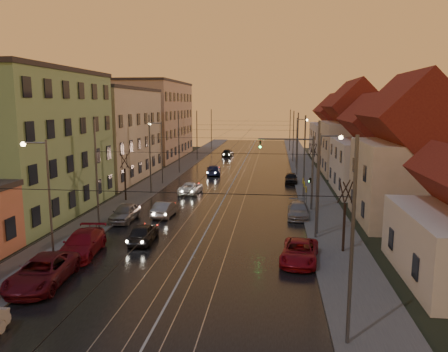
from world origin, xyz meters
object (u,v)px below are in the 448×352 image
at_px(driving_car_3, 214,170).
at_px(parked_left_2, 82,244).
at_px(street_lamp_2, 159,146).
at_px(driving_car_1, 165,209).
at_px(parked_right_1, 298,210).
at_px(street_lamp_3, 299,138).
at_px(parked_right_2, 291,178).
at_px(street_lamp_1, 323,174).
at_px(parked_left_3, 125,213).
at_px(driving_car_0, 143,233).
at_px(parked_left_1, 42,272).
at_px(driving_car_2, 191,188).
at_px(parked_right_0, 300,252).
at_px(street_lamp_0, 44,189).
at_px(traffic_light_mast, 302,164).
at_px(driving_car_4, 228,153).

height_order(driving_car_3, parked_left_2, parked_left_2).
distance_m(street_lamp_2, driving_car_1, 16.81).
height_order(parked_left_2, parked_right_1, parked_left_2).
height_order(street_lamp_2, street_lamp_3, same).
relative_size(street_lamp_2, street_lamp_3, 1.00).
distance_m(parked_left_2, parked_right_2, 32.84).
bearing_deg(parked_left_2, street_lamp_1, 15.16).
bearing_deg(parked_right_1, parked_left_3, -166.40).
height_order(street_lamp_3, parked_right_2, street_lamp_3).
height_order(street_lamp_2, driving_car_0, street_lamp_2).
bearing_deg(street_lamp_1, parked_left_2, -158.94).
height_order(parked_left_1, parked_right_1, parked_left_1).
xyz_separation_m(driving_car_1, driving_car_2, (0.36, 10.45, -0.04)).
xyz_separation_m(driving_car_2, parked_left_3, (-3.47, -12.48, 0.10)).
bearing_deg(parked_left_2, parked_right_0, -4.68).
height_order(street_lamp_0, parked_left_2, street_lamp_0).
height_order(driving_car_3, parked_left_1, parked_left_1).
bearing_deg(street_lamp_0, parked_right_1, 38.79).
distance_m(driving_car_0, driving_car_3, 31.55).
bearing_deg(street_lamp_1, traffic_light_mast, 97.91).
distance_m(driving_car_4, parked_left_2, 57.15).
xyz_separation_m(street_lamp_0, driving_car_1, (4.62, 12.39, -4.19)).
relative_size(parked_left_2, parked_right_0, 1.11).
distance_m(street_lamp_1, parked_left_1, 20.71).
xyz_separation_m(driving_car_1, parked_left_2, (-3.05, -10.80, 0.09)).
distance_m(parked_left_2, parked_right_0, 14.66).
xyz_separation_m(driving_car_4, parked_left_1, (-3.88, -62.14, 0.02)).
xyz_separation_m(driving_car_0, driving_car_3, (0.89, 31.54, -0.02)).
xyz_separation_m(street_lamp_1, driving_car_3, (-12.46, 28.33, -4.17)).
bearing_deg(parked_right_2, driving_car_0, -112.84).
distance_m(street_lamp_1, driving_car_4, 52.37).
height_order(driving_car_3, parked_right_0, driving_car_3).
height_order(traffic_light_mast, parked_left_1, traffic_light_mast).
distance_m(driving_car_2, parked_right_2, 14.12).
distance_m(parked_left_3, parked_right_2, 25.41).
relative_size(driving_car_1, parked_left_2, 0.78).
relative_size(street_lamp_0, street_lamp_2, 1.00).
xyz_separation_m(parked_left_3, parked_right_1, (15.20, 3.06, -0.08)).
height_order(traffic_light_mast, driving_car_2, traffic_light_mast).
bearing_deg(driving_car_2, parked_right_2, -143.85).
bearing_deg(driving_car_0, driving_car_3, -95.28).
bearing_deg(street_lamp_2, driving_car_1, -73.53).
height_order(street_lamp_0, parked_right_1, street_lamp_0).
relative_size(street_lamp_0, driving_car_0, 1.88).
height_order(parked_left_1, parked_left_2, parked_left_2).
height_order(traffic_light_mast, parked_right_1, traffic_light_mast).
bearing_deg(parked_left_3, parked_left_2, -87.70).
xyz_separation_m(traffic_light_mast, parked_left_3, (-15.59, -5.63, -3.85)).
height_order(street_lamp_3, driving_car_0, street_lamp_3).
bearing_deg(street_lamp_0, driving_car_1, 69.57).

